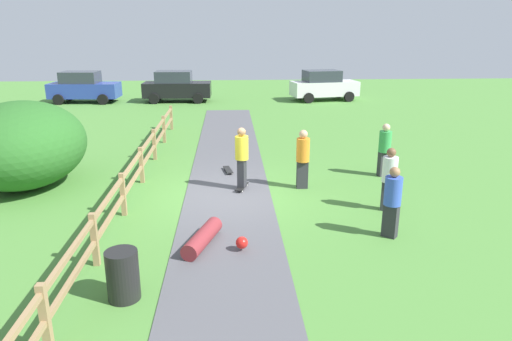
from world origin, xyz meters
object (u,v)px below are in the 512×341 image
skater_riding (242,155)px  bystander_blue (392,199)px  skater_fallen (206,238)px  parked_car_black (176,86)px  skateboard_loose (228,170)px  bystander_orange (303,156)px  parked_car_blue (84,87)px  bystander_green (385,148)px  bystander_white (389,177)px  trash_bin (123,275)px  bush_large (22,145)px  parked_car_white (324,85)px

skater_riding → bystander_blue: bearing=-46.2°
skater_fallen → parked_car_black: parked_car_black is taller
skateboard_loose → parked_car_black: parked_car_black is taller
bystander_orange → bystander_blue: bearing=-66.7°
skater_riding → skateboard_loose: (-0.40, 1.71, -0.94)m
skater_fallen → parked_car_blue: (-8.51, 20.65, 0.76)m
bystander_green → bystander_white: bearing=-106.0°
skater_riding → bystander_white: skater_riding is taller
skateboard_loose → trash_bin: bearing=-103.9°
bush_large → trash_bin: bearing=-56.5°
skater_fallen → bystander_blue: size_ratio=0.95×
skater_riding → trash_bin: bearing=-111.6°
parked_car_blue → bystander_green: bearing=-48.9°
skater_riding → parked_car_blue: (-9.39, 17.00, -0.07)m
bystander_green → bystander_blue: size_ratio=1.03×
bystander_green → parked_car_black: size_ratio=0.40×
bystander_green → bush_large: bearing=-178.3°
bystander_white → bystander_blue: bystander_white is taller
parked_car_white → bystander_green: bearing=-94.5°
skater_riding → bush_large: bearing=173.5°
trash_bin → parked_car_blue: 23.69m
skateboard_loose → parked_car_blue: 17.76m
skateboard_loose → parked_car_white: size_ratio=0.19×
bush_large → parked_car_white: bush_large is taller
parked_car_blue → parked_car_white: bearing=-0.0°
trash_bin → skater_riding: (2.21, 5.56, 0.58)m
bystander_white → bush_large: bearing=165.9°
bystander_blue → parked_car_blue: 23.96m
bush_large → trash_bin: (4.17, -6.29, -0.81)m
parked_car_black → parked_car_blue: 5.76m
trash_bin → skater_fallen: 2.34m
parked_car_blue → bystander_orange: bearing=-56.7°
bystander_white → parked_car_blue: (-13.08, 18.80, 0.05)m
parked_car_white → parked_car_black: size_ratio=1.05×
bystander_white → parked_car_white: parked_car_white is taller
bush_large → bystander_white: size_ratio=2.57×
parked_car_blue → trash_bin: bearing=-72.3°
skater_riding → skateboard_loose: size_ratio=2.20×
parked_car_white → bystander_orange: bearing=-103.2°
bystander_orange → bystander_green: bystander_orange is taller
bystander_white → skateboard_loose: bearing=139.4°
skater_riding → parked_car_blue: size_ratio=0.42×
trash_bin → bystander_green: (6.71, 6.62, 0.47)m
parked_car_black → parked_car_blue: bearing=180.0°
parked_car_white → parked_car_black: 9.39m
skater_fallen → parked_car_blue: bearing=112.4°
bystander_orange → parked_car_black: 17.80m
bystander_blue → parked_car_blue: size_ratio=0.38×
bush_large → bystander_green: (10.88, 0.33, -0.33)m
bystander_orange → parked_car_white: (3.99, 16.95, 0.00)m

